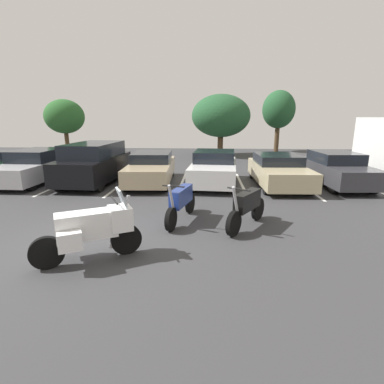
{
  "coord_description": "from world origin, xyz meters",
  "views": [
    {
      "loc": [
        2.91,
        -6.42,
        2.9
      ],
      "look_at": [
        2.46,
        1.64,
        0.86
      ],
      "focal_mm": 27.7,
      "sensor_mm": 36.0,
      "label": 1
    }
  ],
  "objects_px": {
    "motorcycle_third": "(247,207)",
    "car_champagne": "(278,171)",
    "car_tan": "(151,168)",
    "motorcycle_touring": "(92,228)",
    "car_white": "(214,168)",
    "car_silver": "(36,166)",
    "car_charcoal": "(335,169)",
    "car_black": "(94,163)",
    "motorcycle_second": "(181,201)"
  },
  "relations": [
    {
      "from": "car_champagne",
      "to": "car_white",
      "type": "bearing_deg",
      "value": 179.54
    },
    {
      "from": "car_black",
      "to": "car_champagne",
      "type": "height_order",
      "value": "car_black"
    },
    {
      "from": "motorcycle_third",
      "to": "car_black",
      "type": "distance_m",
      "value": 8.1
    },
    {
      "from": "motorcycle_second",
      "to": "car_silver",
      "type": "bearing_deg",
      "value": 145.23
    },
    {
      "from": "motorcycle_second",
      "to": "car_charcoal",
      "type": "distance_m",
      "value": 8.16
    },
    {
      "from": "car_black",
      "to": "car_white",
      "type": "height_order",
      "value": "car_black"
    },
    {
      "from": "car_black",
      "to": "motorcycle_touring",
      "type": "bearing_deg",
      "value": -69.4
    },
    {
      "from": "car_tan",
      "to": "car_charcoal",
      "type": "bearing_deg",
      "value": 0.81
    },
    {
      "from": "motorcycle_touring",
      "to": "car_silver",
      "type": "xyz_separation_m",
      "value": [
        -5.56,
        7.45,
        0.01
      ]
    },
    {
      "from": "car_black",
      "to": "car_charcoal",
      "type": "bearing_deg",
      "value": 1.59
    },
    {
      "from": "car_charcoal",
      "to": "car_tan",
      "type": "bearing_deg",
      "value": -179.19
    },
    {
      "from": "car_silver",
      "to": "car_black",
      "type": "height_order",
      "value": "car_black"
    },
    {
      "from": "car_tan",
      "to": "car_white",
      "type": "bearing_deg",
      "value": -3.66
    },
    {
      "from": "car_tan",
      "to": "car_charcoal",
      "type": "distance_m",
      "value": 8.14
    },
    {
      "from": "car_white",
      "to": "motorcycle_third",
      "type": "bearing_deg",
      "value": -81.33
    },
    {
      "from": "car_silver",
      "to": "car_champagne",
      "type": "bearing_deg",
      "value": -0.71
    },
    {
      "from": "motorcycle_second",
      "to": "car_charcoal",
      "type": "height_order",
      "value": "car_charcoal"
    },
    {
      "from": "car_white",
      "to": "motorcycle_touring",
      "type": "bearing_deg",
      "value": -109.49
    },
    {
      "from": "car_tan",
      "to": "motorcycle_touring",
      "type": "bearing_deg",
      "value": -88.39
    },
    {
      "from": "car_tan",
      "to": "car_black",
      "type": "bearing_deg",
      "value": -175.93
    },
    {
      "from": "car_black",
      "to": "motorcycle_second",
      "type": "bearing_deg",
      "value": -48.12
    },
    {
      "from": "car_silver",
      "to": "car_tan",
      "type": "relative_size",
      "value": 1.0
    },
    {
      "from": "motorcycle_second",
      "to": "car_silver",
      "type": "height_order",
      "value": "car_silver"
    },
    {
      "from": "motorcycle_touring",
      "to": "car_white",
      "type": "xyz_separation_m",
      "value": [
        2.6,
        7.33,
        0.02
      ]
    },
    {
      "from": "car_black",
      "to": "car_charcoal",
      "type": "distance_m",
      "value": 10.69
    },
    {
      "from": "motorcycle_third",
      "to": "car_charcoal",
      "type": "xyz_separation_m",
      "value": [
        4.53,
        5.55,
        0.12
      ]
    },
    {
      "from": "car_tan",
      "to": "car_white",
      "type": "height_order",
      "value": "car_white"
    },
    {
      "from": "motorcycle_second",
      "to": "car_champagne",
      "type": "relative_size",
      "value": 0.47
    },
    {
      "from": "car_silver",
      "to": "car_charcoal",
      "type": "height_order",
      "value": "car_silver"
    },
    {
      "from": "car_silver",
      "to": "car_champagne",
      "type": "xyz_separation_m",
      "value": [
        10.95,
        -0.14,
        -0.06
      ]
    },
    {
      "from": "motorcycle_second",
      "to": "car_tan",
      "type": "bearing_deg",
      "value": 109.74
    },
    {
      "from": "motorcycle_second",
      "to": "motorcycle_third",
      "type": "distance_m",
      "value": 1.85
    },
    {
      "from": "motorcycle_third",
      "to": "car_tan",
      "type": "distance_m",
      "value": 6.53
    },
    {
      "from": "car_tan",
      "to": "car_silver",
      "type": "bearing_deg",
      "value": -179.29
    },
    {
      "from": "car_silver",
      "to": "car_white",
      "type": "xyz_separation_m",
      "value": [
        8.16,
        -0.11,
        0.0
      ]
    },
    {
      "from": "motorcycle_touring",
      "to": "car_white",
      "type": "height_order",
      "value": "motorcycle_touring"
    },
    {
      "from": "motorcycle_touring",
      "to": "motorcycle_second",
      "type": "height_order",
      "value": "motorcycle_touring"
    },
    {
      "from": "car_silver",
      "to": "car_white",
      "type": "bearing_deg",
      "value": -0.79
    },
    {
      "from": "car_champagne",
      "to": "car_charcoal",
      "type": "distance_m",
      "value": 2.55
    },
    {
      "from": "motorcycle_third",
      "to": "car_champagne",
      "type": "bearing_deg",
      "value": 69.11
    },
    {
      "from": "car_black",
      "to": "car_tan",
      "type": "distance_m",
      "value": 2.56
    },
    {
      "from": "motorcycle_touring",
      "to": "car_champagne",
      "type": "distance_m",
      "value": 9.09
    },
    {
      "from": "car_charcoal",
      "to": "motorcycle_third",
      "type": "bearing_deg",
      "value": -129.19
    },
    {
      "from": "motorcycle_touring",
      "to": "car_tan",
      "type": "bearing_deg",
      "value": 91.61
    },
    {
      "from": "motorcycle_third",
      "to": "car_champagne",
      "type": "relative_size",
      "value": 0.41
    },
    {
      "from": "motorcycle_touring",
      "to": "car_black",
      "type": "relative_size",
      "value": 0.43
    },
    {
      "from": "car_black",
      "to": "car_tan",
      "type": "relative_size",
      "value": 0.99
    },
    {
      "from": "motorcycle_touring",
      "to": "motorcycle_second",
      "type": "xyz_separation_m",
      "value": [
        1.6,
        2.48,
        -0.11
      ]
    },
    {
      "from": "motorcycle_third",
      "to": "car_champagne",
      "type": "distance_m",
      "value": 5.6
    },
    {
      "from": "car_tan",
      "to": "car_charcoal",
      "type": "height_order",
      "value": "car_charcoal"
    }
  ]
}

